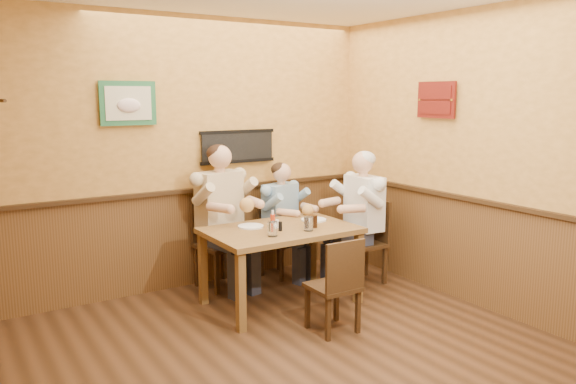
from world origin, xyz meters
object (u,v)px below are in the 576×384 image
at_px(dining_table, 281,237).
at_px(chair_near_side, 333,284).
at_px(diner_white_elder, 364,224).
at_px(water_glass_mid, 308,224).
at_px(chair_back_left, 220,243).
at_px(hot_sauce_bottle, 273,221).
at_px(diner_blue_polo, 280,226).
at_px(salt_shaker, 277,224).
at_px(pepper_shaker, 280,226).
at_px(chair_right_end, 363,242).
at_px(cola_tumbler, 313,221).
at_px(diner_tan_shirt, 220,224).
at_px(water_glass_left, 272,229).
at_px(chair_back_right, 280,241).

xyz_separation_m(dining_table, chair_near_side, (0.03, -0.78, -0.24)).
relative_size(diner_white_elder, water_glass_mid, 9.70).
distance_m(chair_back_left, hot_sauce_bottle, 0.90).
xyz_separation_m(diner_blue_polo, water_glass_mid, (-0.28, -0.96, 0.24)).
bearing_deg(salt_shaker, dining_table, -35.98).
height_order(hot_sauce_bottle, salt_shaker, hot_sauce_bottle).
xyz_separation_m(salt_shaker, pepper_shaker, (-0.04, -0.12, 0.00)).
height_order(chair_right_end, cola_tumbler, chair_right_end).
relative_size(chair_right_end, pepper_shaker, 10.15).
distance_m(diner_tan_shirt, water_glass_left, 0.99).
xyz_separation_m(dining_table, diner_white_elder, (1.08, 0.07, -0.02)).
relative_size(diner_blue_polo, water_glass_left, 8.68).
xyz_separation_m(water_glass_mid, hot_sauce_bottle, (-0.28, 0.18, 0.02)).
height_order(diner_tan_shirt, water_glass_mid, diner_tan_shirt).
height_order(chair_back_right, chair_right_end, chair_right_end).
distance_m(water_glass_left, water_glass_mid, 0.39).
relative_size(diner_tan_shirt, pepper_shaker, 15.33).
distance_m(chair_back_right, diner_blue_polo, 0.17).
xyz_separation_m(chair_back_right, cola_tumbler, (-0.17, -0.87, 0.41)).
relative_size(chair_right_end, diner_tan_shirt, 0.66).
height_order(diner_blue_polo, hot_sauce_bottle, diner_blue_polo).
bearing_deg(diner_tan_shirt, water_glass_left, -97.25).
distance_m(diner_white_elder, cola_tumbler, 0.85).
bearing_deg(diner_blue_polo, diner_tan_shirt, 161.06).
relative_size(diner_blue_polo, salt_shaker, 14.44).
bearing_deg(diner_blue_polo, water_glass_left, -142.10).
xyz_separation_m(diner_white_elder, pepper_shaker, (-1.14, -0.16, 0.16)).
distance_m(water_glass_mid, hot_sauce_bottle, 0.33).
relative_size(water_glass_left, water_glass_mid, 1.00).
bearing_deg(pepper_shaker, chair_back_left, 104.22).
relative_size(chair_back_left, salt_shaker, 11.92).
xyz_separation_m(dining_table, water_glass_mid, (0.16, -0.23, 0.16)).
relative_size(diner_tan_shirt, cola_tumbler, 11.57).
distance_m(dining_table, pepper_shaker, 0.18).
height_order(chair_back_left, cola_tumbler, chair_back_left).
relative_size(chair_near_side, hot_sauce_bottle, 4.74).
distance_m(water_glass_left, pepper_shaker, 0.21).
distance_m(water_glass_left, cola_tumbler, 0.51).
xyz_separation_m(cola_tumbler, hot_sauce_bottle, (-0.39, 0.09, 0.03)).
xyz_separation_m(chair_back_left, diner_white_elder, (1.36, -0.69, 0.17)).
bearing_deg(dining_table, hot_sauce_bottle, -157.60).
xyz_separation_m(chair_back_left, water_glass_left, (0.05, -0.98, 0.34)).
height_order(chair_back_right, diner_blue_polo, diner_blue_polo).
bearing_deg(water_glass_left, dining_table, 45.03).
height_order(dining_table, chair_near_side, chair_near_side).
bearing_deg(chair_right_end, diner_white_elder, 180.00).
xyz_separation_m(water_glass_left, salt_shaker, (0.20, 0.25, -0.03)).
xyz_separation_m(chair_right_end, cola_tumbler, (-0.81, -0.20, 0.36)).
relative_size(diner_white_elder, hot_sauce_bottle, 7.32).
height_order(chair_right_end, pepper_shaker, chair_right_end).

